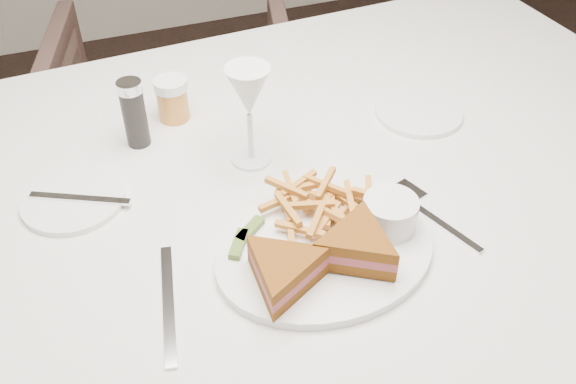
{
  "coord_description": "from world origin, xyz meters",
  "views": [
    {
      "loc": [
        -0.09,
        -0.36,
        1.42
      ],
      "look_at": [
        0.16,
        0.31,
        0.8
      ],
      "focal_mm": 40.0,
      "sensor_mm": 36.0,
      "label": 1
    }
  ],
  "objects": [
    {
      "name": "table",
      "position": [
        0.16,
        0.36,
        0.38
      ],
      "size": [
        1.71,
        1.19,
        0.75
      ],
      "primitive_type": "cube",
      "rotation": [
        0.0,
        0.0,
        0.06
      ],
      "color": "silver",
      "rests_on": "ground"
    },
    {
      "name": "table_setting",
      "position": [
        0.17,
        0.3,
        0.79
      ],
      "size": [
        0.79,
        0.62,
        0.18
      ],
      "color": "white",
      "rests_on": "table"
    },
    {
      "name": "chair_far",
      "position": [
        0.15,
        1.18,
        0.34
      ],
      "size": [
        0.81,
        0.78,
        0.69
      ],
      "primitive_type": "imported",
      "rotation": [
        0.0,
        0.0,
        2.89
      ],
      "color": "#4E3730",
      "rests_on": "ground"
    }
  ]
}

